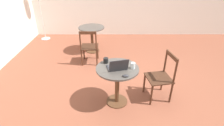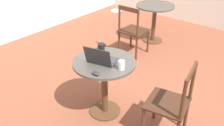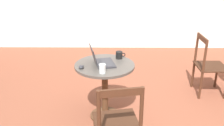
{
  "view_description": "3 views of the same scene",
  "coord_description": "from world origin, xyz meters",
  "views": [
    {
      "loc": [
        -3.04,
        0.45,
        2.23
      ],
      "look_at": [
        -0.17,
        0.45,
        0.64
      ],
      "focal_mm": 28.0,
      "sensor_mm": 36.0,
      "label": 1
    },
    {
      "loc": [
        -2.37,
        -1.28,
        2.14
      ],
      "look_at": [
        -0.28,
        0.43,
        0.59
      ],
      "focal_mm": 40.0,
      "sensor_mm": 36.0,
      "label": 2
    },
    {
      "loc": [
        -0.39,
        -2.44,
        1.88
      ],
      "look_at": [
        -0.43,
        0.52,
        0.69
      ],
      "focal_mm": 40.0,
      "sensor_mm": 36.0,
      "label": 3
    }
  ],
  "objects": [
    {
      "name": "mouse",
      "position": [
        -0.78,
        0.24,
        0.75
      ],
      "size": [
        0.06,
        0.1,
        0.03
      ],
      "color": "#2D2D33",
      "rests_on": "cafe_table_near"
    },
    {
      "name": "cafe_table_mid",
      "position": [
        1.74,
        1.02,
        0.56
      ],
      "size": [
        0.73,
        0.73,
        0.74
      ],
      "color": "#51331E",
      "rests_on": "ground_plane"
    },
    {
      "name": "laptop",
      "position": [
        -0.55,
        0.36,
        0.78
      ],
      "size": [
        0.34,
        0.37,
        0.23
      ],
      "color": "#2D2D33",
      "rests_on": "cafe_table_near"
    },
    {
      "name": "cafe_table_near",
      "position": [
        -0.51,
        0.35,
        0.56
      ],
      "size": [
        0.73,
        0.73,
        0.74
      ],
      "color": "#51331E",
      "rests_on": "ground_plane"
    },
    {
      "name": "mug",
      "position": [
        -0.33,
        0.55,
        0.78
      ],
      "size": [
        0.12,
        0.09,
        0.09
      ],
      "color": "black",
      "rests_on": "cafe_table_near"
    },
    {
      "name": "drinking_glass",
      "position": [
        -0.53,
        0.1,
        0.79
      ],
      "size": [
        0.07,
        0.07,
        0.1
      ],
      "color": "silver",
      "rests_on": "cafe_table_near"
    },
    {
      "name": "chair_near_front",
      "position": [
        -0.37,
        -0.46,
        0.45
      ],
      "size": [
        0.5,
        0.5,
        0.91
      ],
      "color": "#472819",
      "rests_on": "ground_plane"
    },
    {
      "name": "chair_mid_left",
      "position": [
        1.01,
        1.02,
        0.45
      ],
      "size": [
        0.43,
        0.43,
        0.91
      ],
      "color": "#472819",
      "rests_on": "ground_plane"
    },
    {
      "name": "ground_plane",
      "position": [
        0.0,
        0.0,
        0.0
      ],
      "size": [
        16.0,
        16.0,
        0.0
      ],
      "primitive_type": "plane",
      "color": "brown"
    }
  ]
}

